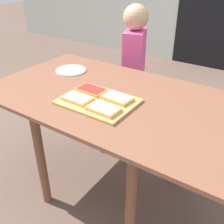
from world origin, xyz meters
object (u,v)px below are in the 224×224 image
(pizza_slice_far_right, at_px, (117,98))
(dining_table, at_px, (113,111))
(child_left, at_px, (134,67))
(cutting_board, at_px, (98,101))
(pizza_slice_near_left, at_px, (77,98))
(plate_white_left, at_px, (71,70))
(pizza_slice_far_left, at_px, (91,90))
(pizza_slice_near_right, at_px, (104,109))

(pizza_slice_far_right, bearing_deg, dining_table, 138.34)
(child_left, bearing_deg, cutting_board, -73.69)
(pizza_slice_near_left, distance_m, plate_white_left, 0.44)
(pizza_slice_far_left, bearing_deg, dining_table, 26.54)
(pizza_slice_far_right, height_order, child_left, child_left)
(dining_table, bearing_deg, plate_white_left, 161.76)
(cutting_board, relative_size, plate_white_left, 1.92)
(pizza_slice_far_right, height_order, pizza_slice_near_left, same)
(pizza_slice_near_right, bearing_deg, child_left, 110.32)
(pizza_slice_near_left, relative_size, plate_white_left, 0.79)
(dining_table, relative_size, pizza_slice_near_left, 9.12)
(pizza_slice_far_right, xyz_separation_m, pizza_slice_near_left, (-0.16, -0.12, 0.00))
(cutting_board, xyz_separation_m, child_left, (-0.22, 0.74, -0.09))
(pizza_slice_far_right, bearing_deg, pizza_slice_near_right, -86.61)
(pizza_slice_far_right, relative_size, plate_white_left, 0.82)
(pizza_slice_far_left, height_order, pizza_slice_near_right, same)
(pizza_slice_far_left, bearing_deg, pizza_slice_far_right, -0.12)
(cutting_board, bearing_deg, pizza_slice_near_left, -146.76)
(pizza_slice_far_left, xyz_separation_m, pizza_slice_far_right, (0.16, -0.00, 0.00))
(cutting_board, distance_m, pizza_slice_near_right, 0.11)
(pizza_slice_far_left, distance_m, plate_white_left, 0.37)
(cutting_board, height_order, pizza_slice_far_right, pizza_slice_far_right)
(pizza_slice_near_right, bearing_deg, cutting_board, 139.99)
(pizza_slice_near_right, xyz_separation_m, pizza_slice_far_right, (-0.01, 0.13, 0.00))
(pizza_slice_near_right, xyz_separation_m, child_left, (-0.30, 0.81, -0.10))
(dining_table, xyz_separation_m, child_left, (-0.23, 0.62, 0.01))
(pizza_slice_far_left, relative_size, pizza_slice_near_left, 1.01)
(dining_table, height_order, pizza_slice_far_left, pizza_slice_far_left)
(pizza_slice_near_left, bearing_deg, plate_white_left, 136.03)
(pizza_slice_near_left, xyz_separation_m, child_left, (-0.13, 0.79, -0.10))
(pizza_slice_near_right, relative_size, pizza_slice_near_left, 1.00)
(dining_table, distance_m, pizza_slice_far_left, 0.17)
(dining_table, bearing_deg, pizza_slice_far_left, -153.46)
(pizza_slice_near_right, xyz_separation_m, plate_white_left, (-0.49, 0.32, -0.02))
(pizza_slice_far_right, height_order, plate_white_left, pizza_slice_far_right)
(cutting_board, height_order, plate_white_left, cutting_board)
(plate_white_left, height_order, child_left, child_left)
(pizza_slice_far_right, distance_m, pizza_slice_near_left, 0.20)
(pizza_slice_far_left, bearing_deg, pizza_slice_near_left, -88.68)
(cutting_board, distance_m, pizza_slice_near_left, 0.10)
(pizza_slice_near_left, distance_m, child_left, 0.81)
(pizza_slice_far_left, xyz_separation_m, plate_white_left, (-0.32, 0.19, -0.02))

